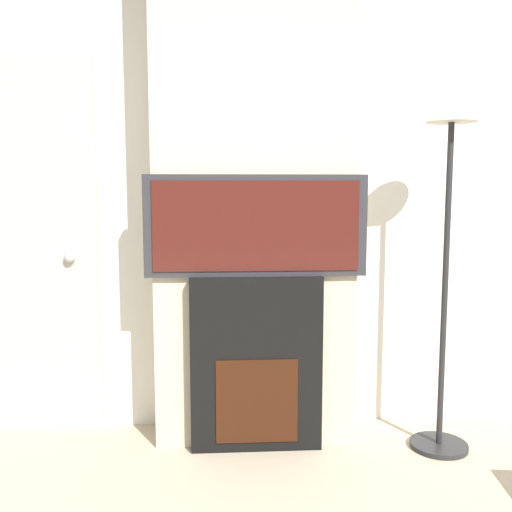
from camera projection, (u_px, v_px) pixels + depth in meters
The scene contains 6 objects.
wall_back at pixel (252, 183), 3.12m from camera, with size 6.00×0.06×2.70m.
chimney_breast at pixel (254, 183), 2.94m from camera, with size 1.02×0.31×2.70m.
fireplace at pixel (256, 363), 2.89m from camera, with size 0.66×0.15×0.89m.
television at pixel (256, 226), 2.81m from camera, with size 1.10×0.07×0.50m.
floor_lamp at pixel (448, 215), 2.78m from camera, with size 0.29×0.29×1.74m.
entry_door at pixel (9, 249), 3.02m from camera, with size 0.94×0.09×2.01m.
Camera 1 is at (-0.18, -1.11, 1.32)m, focal length 40.00 mm.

